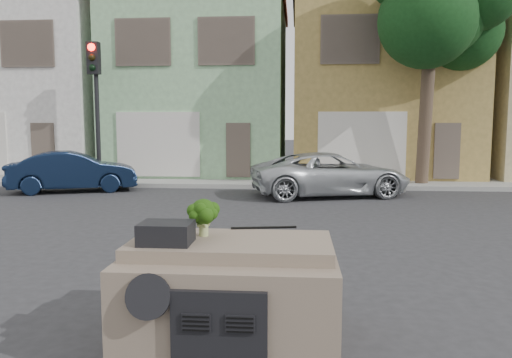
# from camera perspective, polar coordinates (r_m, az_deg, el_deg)

# --- Properties ---
(ground_plane) EXTENTS (120.00, 120.00, 0.00)m
(ground_plane) POSITION_cam_1_polar(r_m,az_deg,el_deg) (8.15, 0.13, -9.52)
(ground_plane) COLOR #303033
(ground_plane) RESTS_ON ground
(sidewalk) EXTENTS (40.00, 3.00, 0.15)m
(sidewalk) POSITION_cam_1_polar(r_m,az_deg,el_deg) (18.45, 2.74, -0.34)
(sidewalk) COLOR gray
(sidewalk) RESTS_ON ground
(townhouse_white) EXTENTS (7.20, 8.20, 7.55)m
(townhouse_white) POSITION_cam_1_polar(r_m,az_deg,el_deg) (25.21, -23.08, 9.39)
(townhouse_white) COLOR silver
(townhouse_white) RESTS_ON ground
(townhouse_mint) EXTENTS (7.20, 8.20, 7.55)m
(townhouse_mint) POSITION_cam_1_polar(r_m,az_deg,el_deg) (22.75, -5.84, 10.24)
(townhouse_mint) COLOR #8DBF8A
(townhouse_mint) RESTS_ON ground
(townhouse_tan) EXTENTS (7.20, 8.20, 7.55)m
(townhouse_tan) POSITION_cam_1_polar(r_m,az_deg,el_deg) (22.62, 13.50, 10.12)
(townhouse_tan) COLOR #A18644
(townhouse_tan) RESTS_ON ground
(navy_sedan) EXTENTS (4.26, 2.76, 1.32)m
(navy_sedan) POSITION_cam_1_polar(r_m,az_deg,el_deg) (17.45, -20.07, -1.36)
(navy_sedan) COLOR #0E1B32
(navy_sedan) RESTS_ON ground
(silver_pickup) EXTENTS (5.26, 3.43, 1.35)m
(silver_pickup) POSITION_cam_1_polar(r_m,az_deg,el_deg) (15.60, 8.48, -1.92)
(silver_pickup) COLOR silver
(silver_pickup) RESTS_ON ground
(traffic_signal) EXTENTS (0.40, 0.40, 5.10)m
(traffic_signal) POSITION_cam_1_polar(r_m,az_deg,el_deg) (18.73, -17.79, 7.05)
(traffic_signal) COLOR black
(traffic_signal) RESTS_ON ground
(tree_near) EXTENTS (4.40, 4.00, 8.50)m
(tree_near) POSITION_cam_1_polar(r_m,az_deg,el_deg) (18.26, 19.00, 12.38)
(tree_near) COLOR #113613
(tree_near) RESTS_ON ground
(car_dashboard) EXTENTS (2.00, 1.80, 1.12)m
(car_dashboard) POSITION_cam_1_polar(r_m,az_deg,el_deg) (5.14, -2.61, -12.64)
(car_dashboard) COLOR #786756
(car_dashboard) RESTS_ON ground
(instrument_hump) EXTENTS (0.48, 0.38, 0.20)m
(instrument_hump) POSITION_cam_1_polar(r_m,az_deg,el_deg) (4.74, -10.22, -6.08)
(instrument_hump) COLOR black
(instrument_hump) RESTS_ON car_dashboard
(wiper_arm) EXTENTS (0.69, 0.15, 0.02)m
(wiper_arm) POSITION_cam_1_polar(r_m,az_deg,el_deg) (5.32, 0.88, -5.57)
(wiper_arm) COLOR black
(wiper_arm) RESTS_ON car_dashboard
(broccoli) EXTENTS (0.32, 0.32, 0.38)m
(broccoli) POSITION_cam_1_polar(r_m,az_deg,el_deg) (4.98, -6.03, -4.34)
(broccoli) COLOR #193609
(broccoli) RESTS_ON car_dashboard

